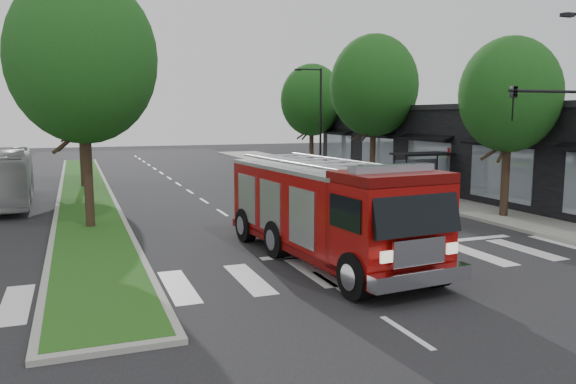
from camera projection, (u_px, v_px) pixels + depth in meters
name	position (u px, v px, depth m)	size (l,w,h in m)	color
ground	(279.00, 250.00, 19.42)	(140.00, 140.00, 0.00)	black
sidewalk_right	(420.00, 193.00, 33.08)	(5.00, 80.00, 0.15)	gray
median	(85.00, 191.00, 33.97)	(3.00, 50.00, 0.15)	gray
storefront_row	(484.00, 150.00, 34.34)	(8.00, 30.00, 5.00)	black
bus_shelter	(421.00, 163.00, 30.64)	(3.20, 1.60, 2.61)	black
tree_right_near	(510.00, 95.00, 24.59)	(4.40, 4.40, 8.05)	black
tree_right_mid	(374.00, 86.00, 35.56)	(5.60, 5.60, 9.72)	black
tree_right_far	(312.00, 100.00, 44.91)	(5.00, 5.00, 8.73)	black
tree_median_near	(83.00, 59.00, 21.94)	(5.80, 5.80, 10.16)	black
tree_median_far	(79.00, 85.00, 34.95)	(5.60, 5.60, 9.72)	black
streetlight_right_far	(319.00, 117.00, 40.99)	(2.11, 0.20, 8.00)	black
fire_engine	(326.00, 211.00, 17.82)	(3.75, 9.88, 3.35)	#520504
city_bus	(5.00, 177.00, 29.12)	(2.41, 10.29, 2.87)	#ACACB0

